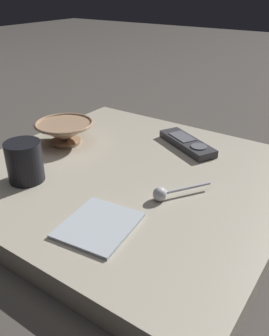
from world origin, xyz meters
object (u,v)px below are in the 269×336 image
object	(u,v)px
coffee_mug	(25,162)
tv_remote_near	(187,143)
folded_napkin	(99,225)
teaspoon	(164,193)
cereal_bowl	(65,131)

from	to	relation	value
coffee_mug	tv_remote_near	distance (m)	0.40
tv_remote_near	folded_napkin	world-z (taller)	tv_remote_near
teaspoon	folded_napkin	size ratio (longest dim) A/B	0.75
teaspoon	coffee_mug	bearing A→B (deg)	-70.23
coffee_mug	teaspoon	xyz separation A→B (m)	(-0.10, 0.28, -0.03)
cereal_bowl	coffee_mug	xyz separation A→B (m)	(0.19, 0.07, 0.01)
coffee_mug	folded_napkin	distance (m)	0.24
cereal_bowl	teaspoon	xyz separation A→B (m)	(0.09, 0.35, -0.02)
coffee_mug	teaspoon	size ratio (longest dim) A/B	0.80
cereal_bowl	folded_napkin	bearing A→B (deg)	52.90
cereal_bowl	tv_remote_near	distance (m)	0.31
teaspoon	folded_napkin	bearing A→B (deg)	-19.24
teaspoon	tv_remote_near	size ratio (longest dim) A/B	0.59
teaspoon	folded_napkin	xyz separation A→B (m)	(0.14, -0.05, -0.01)
coffee_mug	folded_napkin	world-z (taller)	coffee_mug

